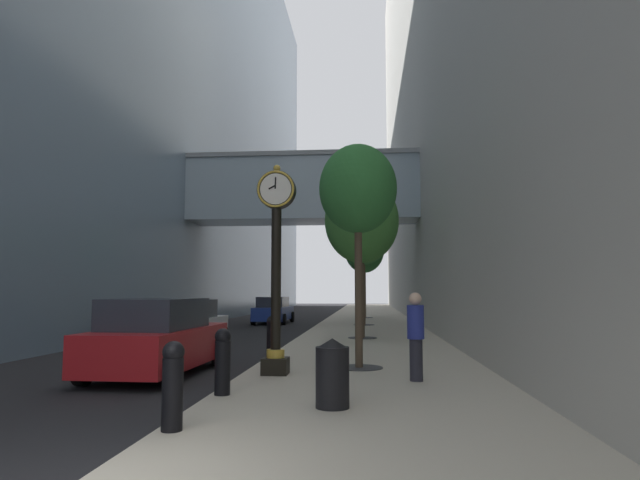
{
  "coord_description": "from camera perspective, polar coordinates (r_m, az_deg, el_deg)",
  "views": [
    {
      "loc": [
        2.74,
        -4.85,
        1.91
      ],
      "look_at": [
        0.82,
        17.27,
        3.98
      ],
      "focal_mm": 30.97,
      "sensor_mm": 36.0,
      "label": 1
    }
  ],
  "objects": [
    {
      "name": "trash_bin",
      "position": [
        8.71,
        1.29,
        -13.48
      ],
      "size": [
        0.53,
        0.53,
        1.05
      ],
      "color": "black",
      "rests_on": "sidewalk_right"
    },
    {
      "name": "street_tree_mid_far",
      "position": [
        29.71,
        4.5,
        0.62
      ],
      "size": [
        2.91,
        2.91,
        6.54
      ],
      "color": "#333335",
      "rests_on": "sidewalk_right"
    },
    {
      "name": "street_tree_far",
      "position": [
        37.9,
        4.6,
        -1.08
      ],
      "size": [
        2.7,
        2.7,
        6.14
      ],
      "color": "#333335",
      "rests_on": "sidewalk_right"
    },
    {
      "name": "street_tree_near",
      "position": [
        13.27,
        3.94,
        5.11
      ],
      "size": [
        1.86,
        1.86,
        5.29
      ],
      "color": "#333335",
      "rests_on": "sidewalk_right"
    },
    {
      "name": "building_block_left",
      "position": [
        41.02,
        -16.62,
        18.46
      ],
      "size": [
        21.8,
        80.0,
        36.73
      ],
      "color": "slate",
      "rests_on": "ground"
    },
    {
      "name": "bollard_fourth",
      "position": [
        14.67,
        -5.0,
        -9.92
      ],
      "size": [
        0.28,
        0.28,
        1.13
      ],
      "color": "black",
      "rests_on": "sidewalk_right"
    },
    {
      "name": "bollard_nearest",
      "position": [
        7.56,
        -14.98,
        -14.12
      ],
      "size": [
        0.28,
        0.28,
        1.13
      ],
      "color": "black",
      "rests_on": "sidewalk_right"
    },
    {
      "name": "street_clock",
      "position": [
        12.09,
        -4.55,
        -1.8
      ],
      "size": [
        0.84,
        0.55,
        4.58
      ],
      "color": "black",
      "rests_on": "sidewalk_right"
    },
    {
      "name": "pedestrian_walking",
      "position": [
        11.34,
        9.86,
        -9.5
      ],
      "size": [
        0.34,
        0.34,
        1.75
      ],
      "color": "#23232D",
      "rests_on": "sidewalk_right"
    },
    {
      "name": "sidewalk_right",
      "position": [
        34.9,
        5.0,
        -8.34
      ],
      "size": [
        5.5,
        80.0,
        0.14
      ],
      "primitive_type": "cube",
      "color": "#BCB29E",
      "rests_on": "ground"
    },
    {
      "name": "bollard_second",
      "position": [
        9.89,
        -10.03,
        -12.1
      ],
      "size": [
        0.28,
        0.28,
        1.13
      ],
      "color": "black",
      "rests_on": "sidewalk_right"
    },
    {
      "name": "ground_plane",
      "position": [
        32.03,
        0.03,
        -8.75
      ],
      "size": [
        110.0,
        110.0,
        0.0
      ],
      "primitive_type": "plane",
      "color": "black",
      "rests_on": "ground"
    },
    {
      "name": "building_block_right",
      "position": [
        40.03,
        16.01,
        22.11
      ],
      "size": [
        9.0,
        80.0,
        40.46
      ],
      "color": "#B7B2A8",
      "rests_on": "ground"
    },
    {
      "name": "car_white_mid",
      "position": [
        19.67,
        -13.61,
        -8.45
      ],
      "size": [
        2.03,
        4.42,
        1.63
      ],
      "color": "silver",
      "rests_on": "ground"
    },
    {
      "name": "car_blue_far",
      "position": [
        33.39,
        -4.84,
        -7.26
      ],
      "size": [
        2.03,
        4.66,
        1.58
      ],
      "color": "navy",
      "rests_on": "ground"
    },
    {
      "name": "car_red_near",
      "position": [
        13.39,
        -16.39,
        -9.69
      ],
      "size": [
        2.21,
        4.67,
        1.75
      ],
      "color": "#AD191E",
      "rests_on": "ground"
    },
    {
      "name": "street_tree_mid_near",
      "position": [
        21.47,
        4.33,
        1.97
      ],
      "size": [
        2.87,
        2.87,
        6.16
      ],
      "color": "#333335",
      "rests_on": "sidewalk_right"
    }
  ]
}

